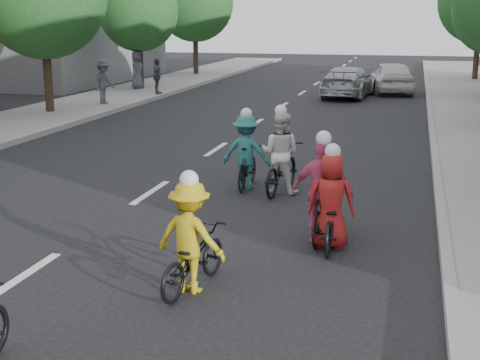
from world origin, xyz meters
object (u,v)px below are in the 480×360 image
at_px(cyclist_1, 322,201).
at_px(cyclist_3, 247,157).
at_px(spectator_2, 137,70).
at_px(cyclist_2, 331,211).
at_px(cyclist_0, 191,247).
at_px(spectator_1, 157,76).
at_px(cyclist_5, 281,161).
at_px(follow_car_trail, 391,77).
at_px(spectator_0, 104,82).
at_px(follow_car_lead, 348,82).

relative_size(cyclist_1, cyclist_3, 1.06).
bearing_deg(spectator_2, cyclist_1, -152.37).
bearing_deg(cyclist_2, cyclist_0, 53.11).
xyz_separation_m(cyclist_2, spectator_1, (-10.51, 18.94, 0.39)).
relative_size(cyclist_2, cyclist_5, 0.87).
height_order(cyclist_5, follow_car_trail, cyclist_5).
distance_m(cyclist_0, cyclist_5, 5.58).
height_order(cyclist_2, spectator_1, spectator_1).
relative_size(follow_car_trail, spectator_0, 2.54).
bearing_deg(cyclist_2, spectator_0, -54.65).
relative_size(follow_car_lead, follow_car_trail, 1.06).
xyz_separation_m(cyclist_5, follow_car_lead, (-0.33, 18.10, 0.04)).
bearing_deg(follow_car_trail, spectator_2, 1.74).
distance_m(cyclist_3, spectator_0, 14.84).
bearing_deg(cyclist_0, cyclist_5, -80.34).
bearing_deg(cyclist_1, cyclist_0, 62.53).
bearing_deg(cyclist_0, cyclist_2, -114.09).
distance_m(cyclist_2, follow_car_lead, 21.43).
height_order(follow_car_lead, spectator_0, spectator_0).
bearing_deg(follow_car_trail, spectator_1, 13.53).
bearing_deg(cyclist_1, follow_car_trail, -88.33).
bearing_deg(cyclist_1, cyclist_5, -64.25).
xyz_separation_m(cyclist_2, cyclist_3, (-2.28, 3.37, 0.10)).
bearing_deg(spectator_1, follow_car_lead, -86.75).
xyz_separation_m(cyclist_1, follow_car_lead, (-1.65, 21.12, 0.01)).
height_order(cyclist_1, cyclist_2, cyclist_1).
height_order(cyclist_0, follow_car_trail, cyclist_0).
xyz_separation_m(cyclist_0, follow_car_lead, (-0.19, 23.68, 0.08)).
distance_m(cyclist_1, cyclist_2, 0.31).
relative_size(cyclist_0, follow_car_lead, 0.36).
distance_m(cyclist_1, follow_car_lead, 21.18).
relative_size(cyclist_2, spectator_1, 1.04).
relative_size(cyclist_3, spectator_2, 0.96).
xyz_separation_m(follow_car_trail, spectator_2, (-12.44, -2.74, 0.30)).
bearing_deg(cyclist_5, spectator_0, -43.40).
height_order(cyclist_5, spectator_2, spectator_2).
xyz_separation_m(cyclist_0, cyclist_5, (0.15, 5.58, 0.05)).
bearing_deg(cyclist_5, follow_car_trail, -87.56).
bearing_deg(cyclist_2, follow_car_lead, -86.75).
xyz_separation_m(follow_car_trail, spectator_0, (-11.42, -8.59, 0.27)).
xyz_separation_m(cyclist_0, cyclist_3, (-0.64, 5.69, 0.07)).
bearing_deg(spectator_2, cyclist_5, -151.27).
height_order(cyclist_1, cyclist_5, cyclist_5).
xyz_separation_m(cyclist_3, follow_car_lead, (0.45, 17.99, 0.01)).
relative_size(follow_car_lead, spectator_1, 2.92).
bearing_deg(cyclist_0, follow_car_lead, -78.40).
xyz_separation_m(cyclist_3, spectator_1, (-8.23, 15.57, 0.29)).
xyz_separation_m(cyclist_2, follow_car_lead, (-1.83, 21.36, 0.11)).
bearing_deg(cyclist_3, spectator_1, -62.61).
relative_size(follow_car_trail, spectator_2, 2.45).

